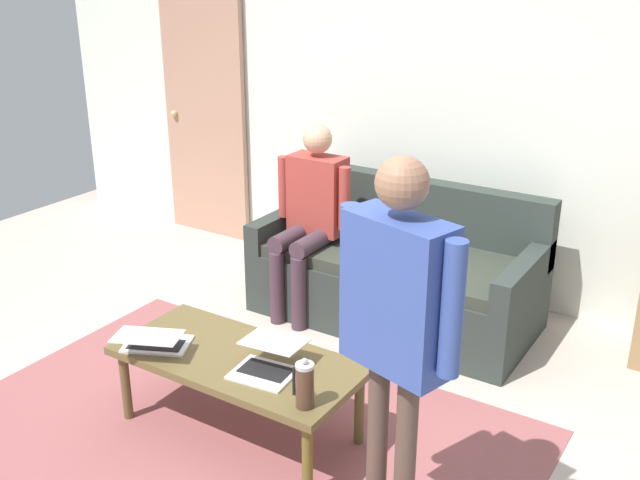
{
  "coord_description": "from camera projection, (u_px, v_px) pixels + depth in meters",
  "views": [
    {
      "loc": [
        -2.09,
        2.58,
        2.32
      ],
      "look_at": [
        -0.0,
        -0.71,
        0.8
      ],
      "focal_mm": 41.83,
      "sensor_mm": 36.0,
      "label": 1
    }
  ],
  "objects": [
    {
      "name": "couch",
      "position": [
        398.0,
        274.0,
        4.95
      ],
      "size": [
        1.82,
        0.87,
        0.88
      ],
      "color": "#2D3531",
      "rests_on": "ground_plane"
    },
    {
      "name": "area_rug",
      "position": [
        229.0,
        439.0,
        3.78
      ],
      "size": [
        2.93,
        2.01,
        0.01
      ],
      "primitive_type": "cube",
      "color": "#945051",
      "rests_on": "ground_plane"
    },
    {
      "name": "french_press",
      "position": [
        305.0,
        385.0,
        3.26
      ],
      "size": [
        0.1,
        0.08,
        0.24
      ],
      "color": "#4C3323",
      "rests_on": "coffee_table"
    },
    {
      "name": "person_seated",
      "position": [
        311.0,
        209.0,
        4.89
      ],
      "size": [
        0.55,
        0.51,
        1.28
      ],
      "color": "#44303B",
      "rests_on": "ground_plane"
    },
    {
      "name": "interior_door",
      "position": [
        205.0,
        116.0,
        6.22
      ],
      "size": [
        0.82,
        0.09,
        2.05
      ],
      "color": "tan",
      "rests_on": "ground_plane"
    },
    {
      "name": "laptop_left",
      "position": [
        267.0,
        362.0,
        3.56
      ],
      "size": [
        0.33,
        0.37,
        0.14
      ],
      "color": "silver",
      "rests_on": "coffee_table"
    },
    {
      "name": "coffee_table",
      "position": [
        238.0,
        364.0,
        3.72
      ],
      "size": [
        1.26,
        0.59,
        0.43
      ],
      "color": "brown",
      "rests_on": "ground_plane"
    },
    {
      "name": "ground_plane",
      "position": [
        247.0,
        423.0,
        3.92
      ],
      "size": [
        7.68,
        7.68,
        0.0
      ],
      "primitive_type": "plane",
      "color": "#BBAA9C"
    },
    {
      "name": "laptop_center",
      "position": [
        154.0,
        341.0,
        3.75
      ],
      "size": [
        0.43,
        0.43,
        0.13
      ],
      "color": "silver",
      "rests_on": "coffee_table"
    },
    {
      "name": "back_wall",
      "position": [
        435.0,
        100.0,
        5.16
      ],
      "size": [
        7.04,
        0.11,
        2.7
      ],
      "color": "silver",
      "rests_on": "ground_plane"
    },
    {
      "name": "person_standing",
      "position": [
        397.0,
        313.0,
        2.75
      ],
      "size": [
        0.58,
        0.29,
        1.66
      ],
      "color": "brown",
      "rests_on": "ground_plane"
    }
  ]
}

